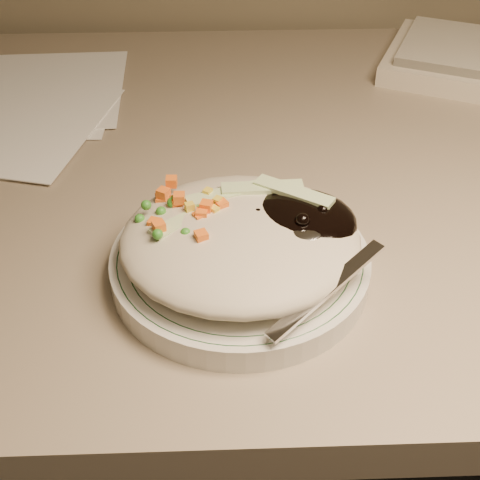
{
  "coord_description": "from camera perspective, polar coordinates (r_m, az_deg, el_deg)",
  "views": [
    {
      "loc": [
        -0.12,
        0.78,
        1.11
      ],
      "look_at": [
        -0.11,
        1.2,
        0.78
      ],
      "focal_mm": 50.0,
      "sensor_mm": 36.0,
      "label": 1
    }
  ],
  "objects": [
    {
      "name": "plate",
      "position": [
        0.55,
        0.0,
        -2.1
      ],
      "size": [
        0.21,
        0.21,
        0.02
      ],
      "primitive_type": "cylinder",
      "color": "silver",
      "rests_on": "desk"
    },
    {
      "name": "desk",
      "position": [
        0.84,
        6.98,
        -4.61
      ],
      "size": [
        1.4,
        0.7,
        0.74
      ],
      "color": "gray",
      "rests_on": "ground"
    },
    {
      "name": "plate_rim",
      "position": [
        0.54,
        -0.0,
        -1.31
      ],
      "size": [
        0.2,
        0.2,
        0.0
      ],
      "color": "#144723",
      "rests_on": "plate"
    },
    {
      "name": "meal",
      "position": [
        0.53,
        0.46,
        0.43
      ],
      "size": [
        0.2,
        0.19,
        0.05
      ],
      "color": "#AFA68E",
      "rests_on": "plate"
    }
  ]
}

